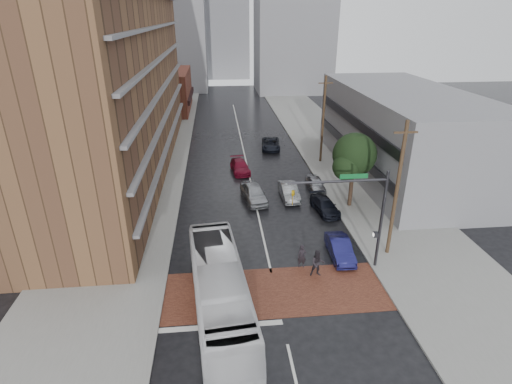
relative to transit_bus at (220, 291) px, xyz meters
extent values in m
plane|color=black|center=(3.51, 1.23, -1.67)|extent=(160.00, 160.00, 0.00)
cube|color=brown|center=(3.51, 1.73, -1.66)|extent=(14.00, 5.00, 0.02)
cube|color=gray|center=(-7.99, 26.23, -1.59)|extent=(9.00, 90.00, 0.15)
cube|color=gray|center=(15.01, 26.23, -1.59)|extent=(9.00, 90.00, 0.15)
cube|color=brown|center=(-10.49, 25.23, 12.33)|extent=(10.00, 44.00, 28.00)
cube|color=brown|center=(-8.49, 55.23, 1.83)|extent=(8.00, 16.00, 7.00)
cube|color=slate|center=(20.01, 21.23, 2.83)|extent=(11.00, 26.00, 9.00)
cube|color=slate|center=(-10.49, 79.23, 14.33)|extent=(18.00, 16.00, 32.00)
cube|color=slate|center=(17.51, 73.23, 16.33)|extent=(16.00, 14.00, 36.00)
cube|color=slate|center=(3.51, 96.23, 10.33)|extent=(12.00, 10.00, 24.00)
cylinder|color=#332319|center=(12.01, 13.23, 0.33)|extent=(0.36, 0.36, 4.00)
sphere|color=black|center=(12.01, 13.23, 3.33)|extent=(3.80, 3.80, 3.80)
sphere|color=black|center=(11.11, 12.43, 2.53)|extent=(2.40, 2.40, 2.40)
sphere|color=black|center=(12.81, 14.03, 2.73)|extent=(2.60, 2.60, 2.60)
cylinder|color=#2D2D33|center=(10.81, 3.73, 1.93)|extent=(0.20, 0.20, 7.20)
cylinder|color=#2D2D33|center=(7.61, 3.73, 4.93)|extent=(6.40, 0.16, 0.16)
imported|color=gold|center=(4.81, 3.73, 3.93)|extent=(0.20, 0.16, 1.00)
cube|color=#0C5926|center=(8.61, 3.73, 5.23)|extent=(1.80, 0.05, 0.30)
cube|color=#2D2D33|center=(10.56, 3.73, 0.93)|extent=(0.30, 0.30, 0.35)
cylinder|color=#473321|center=(12.31, 5.23, 3.33)|extent=(0.26, 0.26, 10.00)
cube|color=#473321|center=(12.31, 5.23, 7.53)|extent=(1.60, 0.12, 0.12)
cylinder|color=#473321|center=(12.31, 25.23, 3.33)|extent=(0.26, 0.26, 10.00)
cube|color=#473321|center=(12.31, 25.23, 7.53)|extent=(1.60, 0.12, 0.12)
imported|color=silver|center=(0.00, 0.00, 0.00)|extent=(3.98, 12.19, 3.33)
imported|color=black|center=(5.71, 4.23, -0.80)|extent=(0.66, 0.46, 1.73)
imported|color=black|center=(6.54, 3.13, -0.70)|extent=(0.98, 0.79, 1.93)
imported|color=#93969A|center=(3.40, 15.23, -0.85)|extent=(2.63, 5.00, 1.62)
imported|color=#979B9E|center=(6.81, 15.52, -0.96)|extent=(1.61, 4.31, 1.41)
imported|color=maroon|center=(2.59, 22.89, -1.02)|extent=(2.29, 4.62, 1.29)
imported|color=black|center=(7.10, 30.76, -0.98)|extent=(2.83, 5.18, 1.38)
imported|color=#16164E|center=(8.71, 5.23, -0.99)|extent=(1.55, 4.14, 1.35)
imported|color=black|center=(9.47, 12.39, -1.06)|extent=(2.29, 4.37, 1.21)
imported|color=#96979D|center=(9.81, 17.23, -1.03)|extent=(1.53, 3.77, 1.28)
camera|label=1|loc=(0.23, -18.65, 14.52)|focal=28.00mm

